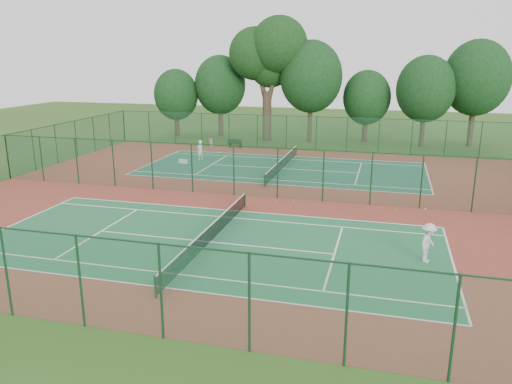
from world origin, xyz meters
TOP-DOWN VIEW (x-y plane):
  - ground at (0.00, 0.00)m, footprint 120.00×120.00m
  - red_pad at (0.00, 0.00)m, footprint 40.00×36.00m
  - court_near at (0.00, -9.00)m, footprint 23.77×10.97m
  - court_far at (0.00, 9.00)m, footprint 23.77×10.97m
  - fence_north at (0.00, 18.00)m, footprint 40.00×0.09m
  - fence_south at (0.00, -18.00)m, footprint 40.00×0.09m
  - fence_west at (-20.00, 0.00)m, footprint 0.09×36.00m
  - fence_divider at (0.00, 0.00)m, footprint 40.00×0.09m
  - tennis_net_near at (0.00, -9.00)m, footprint 0.10×12.90m
  - tennis_net_far at (0.00, 9.00)m, footprint 0.10×12.90m
  - player_near at (10.69, -8.83)m, footprint 1.12×1.40m
  - player_far at (-8.15, 10.67)m, footprint 0.67×0.79m
  - trash_bin at (-9.56, 17.50)m, footprint 0.49×0.49m
  - bench at (-6.90, 17.47)m, footprint 1.59×0.67m
  - kit_bag at (-9.14, 8.93)m, footprint 0.92×0.66m
  - stray_ball_a at (1.67, -0.88)m, footprint 0.07×0.07m
  - stray_ball_b at (9.35, -0.78)m, footprint 0.07×0.07m
  - stray_ball_c at (2.75, -0.53)m, footprint 0.07×0.07m
  - big_tree at (-4.78, 23.47)m, footprint 8.84×6.47m
  - evergreen_row at (0.50, 24.25)m, footprint 39.00×5.00m

SIDE VIEW (x-z plane):
  - ground at x=0.00m, z-range 0.00..0.00m
  - evergreen_row at x=0.50m, z-range -6.00..6.00m
  - red_pad at x=0.00m, z-range 0.00..0.01m
  - court_near at x=0.00m, z-range 0.01..0.02m
  - court_far at x=0.00m, z-range 0.01..0.02m
  - stray_ball_a at x=1.67m, z-range 0.01..0.08m
  - stray_ball_b at x=9.35m, z-range 0.01..0.08m
  - stray_ball_c at x=2.75m, z-range 0.01..0.08m
  - kit_bag at x=-9.14m, z-range 0.01..0.34m
  - trash_bin at x=-9.56m, z-range 0.01..0.87m
  - bench at x=-6.90m, z-range 0.03..0.97m
  - tennis_net_near at x=0.00m, z-range 0.06..1.03m
  - tennis_net_far at x=0.00m, z-range 0.06..1.03m
  - player_far at x=-8.15m, z-range 0.02..1.85m
  - player_near at x=10.69m, z-range 0.02..1.91m
  - fence_west at x=-20.00m, z-range 0.01..3.51m
  - fence_north at x=0.00m, z-range 0.01..3.51m
  - fence_south at x=0.00m, z-range 0.01..3.51m
  - fence_divider at x=0.00m, z-range 0.01..3.51m
  - big_tree at x=-4.78m, z-range 2.83..16.41m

